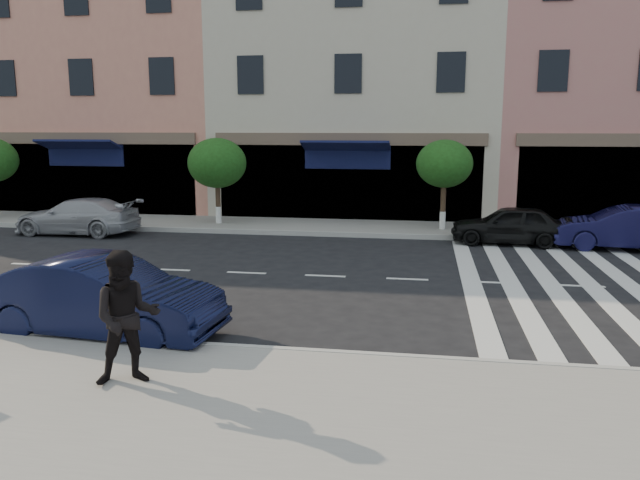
{
  "coord_description": "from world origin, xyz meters",
  "views": [
    {
      "loc": [
        2.31,
        -10.72,
        3.64
      ],
      "look_at": [
        0.32,
        1.3,
        1.4
      ],
      "focal_mm": 35.0,
      "sensor_mm": 36.0,
      "label": 1
    }
  ],
  "objects_px": {
    "car_near_mid": "(102,297)",
    "car_far_left": "(77,216)",
    "walker": "(127,318)",
    "car_far_right": "(624,228)",
    "car_far_mid": "(510,225)"
  },
  "relations": [
    {
      "from": "car_far_left",
      "to": "car_far_right",
      "type": "height_order",
      "value": "car_far_right"
    },
    {
      "from": "walker",
      "to": "car_far_left",
      "type": "height_order",
      "value": "walker"
    },
    {
      "from": "walker",
      "to": "car_far_mid",
      "type": "height_order",
      "value": "walker"
    },
    {
      "from": "car_near_mid",
      "to": "car_far_mid",
      "type": "distance_m",
      "value": 12.99
    },
    {
      "from": "walker",
      "to": "car_far_mid",
      "type": "xyz_separation_m",
      "value": [
        6.62,
        12.25,
        -0.47
      ]
    },
    {
      "from": "car_near_mid",
      "to": "car_far_right",
      "type": "height_order",
      "value": "car_near_mid"
    },
    {
      "from": "walker",
      "to": "car_far_right",
      "type": "distance_m",
      "value": 15.4
    },
    {
      "from": "car_far_mid",
      "to": "car_far_left",
      "type": "bearing_deg",
      "value": -83.82
    },
    {
      "from": "walker",
      "to": "car_far_mid",
      "type": "bearing_deg",
      "value": 35.96
    },
    {
      "from": "car_far_mid",
      "to": "car_far_right",
      "type": "relative_size",
      "value": 0.9
    },
    {
      "from": "car_near_mid",
      "to": "car_far_left",
      "type": "height_order",
      "value": "car_near_mid"
    },
    {
      "from": "walker",
      "to": "car_far_right",
      "type": "height_order",
      "value": "walker"
    },
    {
      "from": "car_far_right",
      "to": "car_far_left",
      "type": "bearing_deg",
      "value": -83.65
    },
    {
      "from": "car_far_mid",
      "to": "car_far_right",
      "type": "bearing_deg",
      "value": 87.11
    },
    {
      "from": "car_near_mid",
      "to": "car_far_right",
      "type": "bearing_deg",
      "value": -44.42
    }
  ]
}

